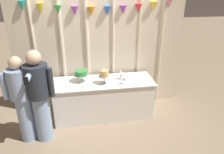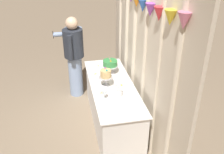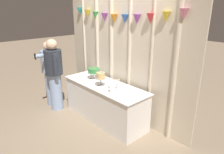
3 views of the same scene
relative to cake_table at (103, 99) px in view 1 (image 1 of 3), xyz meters
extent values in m
plane|color=gray|center=(0.00, -0.10, -0.39)|extent=(24.00, 24.00, 0.00)
cube|color=beige|center=(0.00, 0.45, 0.85)|extent=(3.41, 0.04, 2.48)
cylinder|color=beige|center=(-1.26, 0.43, 0.85)|extent=(0.07, 0.07, 2.48)
cylinder|color=beige|center=(-0.74, 0.43, 0.85)|extent=(0.08, 0.08, 2.48)
cylinder|color=beige|center=(-0.26, 0.43, 0.85)|extent=(0.09, 0.09, 2.48)
cylinder|color=beige|center=(0.26, 0.43, 0.85)|extent=(0.06, 0.06, 2.48)
cylinder|color=beige|center=(0.79, 0.43, 0.85)|extent=(0.05, 0.05, 2.48)
cylinder|color=beige|center=(1.27, 0.43, 0.85)|extent=(0.08, 0.08, 2.48)
cone|color=#2DB2B7|center=(-1.34, 0.39, 1.76)|extent=(0.14, 0.14, 0.17)
cone|color=yellow|center=(-1.04, 0.39, 1.71)|extent=(0.14, 0.14, 0.17)
cone|color=green|center=(-0.75, 0.39, 1.68)|extent=(0.14, 0.14, 0.17)
cone|color=purple|center=(-0.45, 0.39, 1.66)|extent=(0.14, 0.14, 0.17)
cone|color=orange|center=(-0.15, 0.39, 1.64)|extent=(0.14, 0.14, 0.17)
cone|color=blue|center=(0.15, 0.39, 1.64)|extent=(0.14, 0.14, 0.17)
cone|color=purple|center=(0.45, 0.39, 1.66)|extent=(0.14, 0.14, 0.17)
cone|color=#DB333D|center=(0.75, 0.39, 1.68)|extent=(0.14, 0.14, 0.17)
cone|color=yellow|center=(1.04, 0.39, 1.71)|extent=(0.14, 0.14, 0.17)
cone|color=pink|center=(1.34, 0.39, 1.76)|extent=(0.14, 0.14, 0.17)
cube|color=white|center=(0.00, 0.00, -0.01)|extent=(1.90, 0.63, 0.76)
cube|color=white|center=(0.00, 0.00, 0.38)|extent=(1.95, 0.68, 0.01)
cylinder|color=silver|center=(-0.41, 0.05, 0.39)|extent=(0.15, 0.15, 0.01)
cylinder|color=silver|center=(-0.41, 0.05, 0.46)|extent=(0.03, 0.03, 0.12)
cylinder|color=silver|center=(-0.41, 0.05, 0.52)|extent=(0.28, 0.28, 0.01)
cylinder|color=#388E47|center=(-0.41, 0.05, 0.58)|extent=(0.25, 0.25, 0.09)
cone|color=orange|center=(-0.37, 0.06, 0.64)|extent=(0.03, 0.03, 0.04)
cone|color=pink|center=(-0.47, 0.06, 0.64)|extent=(0.02, 0.02, 0.03)
cylinder|color=#B2B2B7|center=(0.01, -0.10, 0.39)|extent=(0.12, 0.12, 0.01)
cylinder|color=#B2B2B7|center=(0.01, -0.10, 0.47)|extent=(0.02, 0.02, 0.13)
cylinder|color=#B2B2B7|center=(0.01, -0.10, 0.54)|extent=(0.22, 0.22, 0.01)
cylinder|color=#DBB775|center=(0.01, -0.10, 0.60)|extent=(0.17, 0.17, 0.12)
sphere|color=#2DB2B7|center=(0.05, -0.09, 0.68)|extent=(0.03, 0.03, 0.03)
sphere|color=purple|center=(-0.04, -0.10, 0.67)|extent=(0.03, 0.03, 0.03)
cylinder|color=silver|center=(0.38, -0.18, 0.39)|extent=(0.06, 0.06, 0.00)
cylinder|color=silver|center=(0.38, -0.18, 0.43)|extent=(0.01, 0.01, 0.07)
cylinder|color=silver|center=(0.38, -0.18, 0.49)|extent=(0.07, 0.07, 0.06)
cylinder|color=silver|center=(0.37, 0.03, 0.45)|extent=(0.08, 0.08, 0.13)
sphere|color=white|center=(0.37, 0.02, 0.57)|extent=(0.02, 0.02, 0.02)
sphere|color=#E5C666|center=(0.34, 0.07, 0.56)|extent=(0.04, 0.04, 0.04)
sphere|color=white|center=(0.35, -0.01, 0.58)|extent=(0.03, 0.03, 0.03)
cylinder|color=beige|center=(-0.70, -0.11, 0.39)|extent=(0.04, 0.04, 0.01)
sphere|color=#F9CC4C|center=(-0.70, -0.11, 0.41)|extent=(0.01, 0.01, 0.01)
cylinder|color=beige|center=(-0.39, -0.21, 0.40)|extent=(0.05, 0.05, 0.02)
sphere|color=#F9CC4C|center=(-0.39, -0.21, 0.42)|extent=(0.01, 0.01, 0.01)
cylinder|color=beige|center=(-0.25, -0.14, 0.40)|extent=(0.04, 0.04, 0.02)
sphere|color=#F9CC4C|center=(-0.25, -0.14, 0.42)|extent=(0.01, 0.01, 0.01)
cylinder|color=beige|center=(0.23, -0.21, 0.39)|extent=(0.05, 0.05, 0.02)
sphere|color=#F9CC4C|center=(0.23, -0.21, 0.41)|extent=(0.01, 0.01, 0.01)
cylinder|color=#93ADD6|center=(-1.10, -0.52, 0.03)|extent=(0.34, 0.34, 0.84)
cylinder|color=#282D38|center=(-1.10, -0.52, 0.72)|extent=(0.48, 0.48, 0.54)
sphere|color=beige|center=(-1.10, -0.52, 1.11)|extent=(0.23, 0.23, 0.23)
cylinder|color=#282D38|center=(-1.32, -0.45, 0.71)|extent=(0.08, 0.08, 0.47)
cylinder|color=#282D38|center=(-0.88, -0.59, 0.71)|extent=(0.08, 0.08, 0.47)
cylinder|color=#93ADD6|center=(-1.38, -0.49, 0.03)|extent=(0.31, 0.31, 0.83)
cylinder|color=#93ADD6|center=(-1.38, -0.49, 0.69)|extent=(0.42, 0.42, 0.49)
sphere|color=beige|center=(-1.38, -0.49, 1.03)|extent=(0.20, 0.20, 0.20)
cube|color=maroon|center=(-1.38, -0.65, 0.71)|extent=(0.04, 0.02, 0.31)
cylinder|color=#93ADD6|center=(-1.59, -0.54, 0.67)|extent=(0.08, 0.08, 0.43)
cylinder|color=#93ADD6|center=(-1.17, -0.66, 0.89)|extent=(0.08, 0.43, 0.08)
cube|color=black|center=(-1.17, -0.87, 0.89)|extent=(0.06, 0.01, 0.12)
camera|label=1|loc=(-0.41, -3.64, 2.15)|focal=33.82mm
camera|label=2|loc=(3.39, -0.69, 2.38)|focal=39.96mm
camera|label=3|loc=(2.95, -2.46, 1.87)|focal=32.90mm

